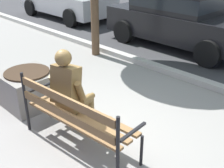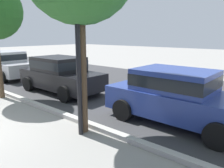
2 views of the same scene
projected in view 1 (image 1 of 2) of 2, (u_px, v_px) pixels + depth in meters
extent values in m
plane|color=gray|center=(92.00, 145.00, 4.05)|extent=(80.00, 80.00, 0.00)
cube|color=#B2AFA8|center=(198.00, 81.00, 5.86)|extent=(60.00, 0.20, 0.12)
cube|color=olive|center=(71.00, 123.00, 3.75)|extent=(1.70, 0.24, 0.04)
cube|color=olive|center=(81.00, 117.00, 3.87)|extent=(1.70, 0.24, 0.04)
cube|color=olive|center=(90.00, 112.00, 4.00)|extent=(1.70, 0.24, 0.04)
cube|color=olive|center=(64.00, 115.00, 3.61)|extent=(1.70, 0.17, 0.11)
cube|color=olive|center=(63.00, 99.00, 3.52)|extent=(1.70, 0.17, 0.11)
cylinder|color=black|center=(53.00, 105.00, 4.63)|extent=(0.04, 0.04, 0.45)
cylinder|color=black|center=(26.00, 102.00, 4.20)|extent=(0.04, 0.04, 0.95)
cube|color=black|center=(40.00, 87.00, 4.32)|extent=(0.07, 0.48, 0.03)
cylinder|color=black|center=(141.00, 151.00, 3.59)|extent=(0.04, 0.04, 0.45)
cylinder|color=black|center=(118.00, 153.00, 3.16)|extent=(0.04, 0.04, 0.95)
cube|color=black|center=(133.00, 132.00, 3.28)|extent=(0.07, 0.48, 0.03)
cube|color=olive|center=(72.00, 102.00, 4.03)|extent=(0.41, 0.39, 0.16)
cube|color=olive|center=(66.00, 84.00, 3.81)|extent=(0.42, 0.37, 0.55)
sphere|color=olive|center=(63.00, 58.00, 3.64)|extent=(0.22, 0.22, 0.22)
cylinder|color=olive|center=(55.00, 84.00, 3.95)|extent=(0.13, 0.20, 0.29)
cylinder|color=olive|center=(62.00, 90.00, 4.14)|extent=(0.14, 0.28, 0.10)
cylinder|color=olive|center=(80.00, 91.00, 3.75)|extent=(0.13, 0.20, 0.29)
cylinder|color=olive|center=(87.00, 98.00, 3.92)|extent=(0.14, 0.28, 0.10)
cylinder|color=olive|center=(73.00, 99.00, 4.19)|extent=(0.22, 0.39, 0.14)
cylinder|color=olive|center=(81.00, 110.00, 4.45)|extent=(0.11, 0.11, 0.50)
cube|color=olive|center=(84.00, 119.00, 4.59)|extent=(0.17, 0.26, 0.07)
cylinder|color=olive|center=(83.00, 102.00, 4.11)|extent=(0.22, 0.39, 0.14)
cylinder|color=olive|center=(91.00, 113.00, 4.37)|extent=(0.11, 0.11, 0.50)
cube|color=olive|center=(93.00, 123.00, 4.51)|extent=(0.17, 0.26, 0.07)
cube|color=olive|center=(102.00, 121.00, 4.46)|extent=(0.32, 0.24, 0.16)
cube|color=gray|center=(29.00, 89.00, 4.99)|extent=(0.85, 0.85, 0.60)
cylinder|color=#38281C|center=(27.00, 72.00, 4.86)|extent=(0.76, 0.76, 0.03)
cylinder|color=brown|center=(94.00, 3.00, 6.93)|extent=(0.20, 0.20, 2.63)
cube|color=#B7B7BC|center=(67.00, 2.00, 11.16)|extent=(4.11, 1.72, 0.70)
cylinder|color=black|center=(106.00, 11.00, 10.97)|extent=(0.64, 0.22, 0.64)
cylinder|color=black|center=(70.00, 18.00, 9.89)|extent=(0.64, 0.22, 0.64)
cylinder|color=black|center=(65.00, 2.00, 12.68)|extent=(0.64, 0.22, 0.64)
cylinder|color=black|center=(31.00, 8.00, 11.61)|extent=(0.64, 0.22, 0.64)
cube|color=black|center=(180.00, 25.00, 7.85)|extent=(4.11, 1.72, 0.70)
cube|color=black|center=(178.00, 0.00, 7.66)|extent=(2.14, 1.58, 0.60)
cube|color=black|center=(178.00, 0.00, 7.66)|extent=(2.15, 1.59, 0.33)
cylinder|color=black|center=(208.00, 54.00, 6.58)|extent=(0.64, 0.22, 0.64)
cylinder|color=black|center=(159.00, 22.00, 9.37)|extent=(0.64, 0.22, 0.64)
cylinder|color=black|center=(124.00, 32.00, 8.29)|extent=(0.64, 0.22, 0.64)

